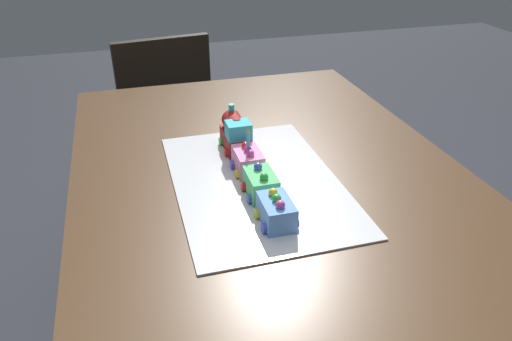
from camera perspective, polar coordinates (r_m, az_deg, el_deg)
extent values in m
cube|color=#4C331E|center=(1.29, 1.22, 0.08)|extent=(1.40, 1.00, 0.03)
cube|color=#4C331E|center=(1.99, -16.70, -2.13)|extent=(0.07, 0.07, 0.71)
cube|color=#4C331E|center=(2.13, 7.44, 1.22)|extent=(0.07, 0.07, 0.71)
cube|color=black|center=(2.36, -11.31, 6.14)|extent=(0.45, 0.45, 0.04)
cube|color=black|center=(2.12, -10.70, 9.84)|extent=(0.09, 0.40, 0.40)
cube|color=black|center=(2.64, -8.16, 3.56)|extent=(0.04, 0.04, 0.42)
cube|color=black|center=(2.59, -15.37, 2.12)|extent=(0.04, 0.04, 0.42)
cube|color=black|center=(2.35, -5.76, 0.24)|extent=(0.04, 0.04, 0.42)
cube|color=black|center=(2.29, -13.83, -1.46)|extent=(0.04, 0.04, 0.42)
cube|color=silver|center=(1.20, 0.00, -1.32)|extent=(0.60, 0.40, 0.00)
cube|color=maroon|center=(1.35, -2.41, 3.56)|extent=(0.12, 0.06, 0.05)
cylinder|color=maroon|center=(1.34, -2.61, 5.54)|extent=(0.08, 0.05, 0.05)
cube|color=#38B7C6|center=(1.30, -2.09, 4.79)|extent=(0.06, 0.06, 0.04)
cylinder|color=#38B7C6|center=(1.36, -2.92, 7.22)|extent=(0.02, 0.02, 0.03)
sphere|color=#F4EFCC|center=(1.40, -3.08, 5.02)|extent=(0.02, 0.02, 0.02)
cylinder|color=green|center=(1.38, -4.19, 3.45)|extent=(0.02, 0.01, 0.02)
cylinder|color=red|center=(1.32, -3.56, 2.18)|extent=(0.02, 0.01, 0.02)
cylinder|color=#D84CB2|center=(1.39, -1.29, 3.82)|extent=(0.02, 0.01, 0.02)
cylinder|color=green|center=(1.33, -0.54, 2.58)|extent=(0.02, 0.01, 0.02)
cube|color=pink|center=(1.23, -0.97, 1.11)|extent=(0.10, 0.06, 0.06)
cylinder|color=#4C59D8|center=(1.26, -2.87, 0.79)|extent=(0.02, 0.01, 0.02)
cylinder|color=yellow|center=(1.21, -2.27, -0.42)|extent=(0.02, 0.01, 0.02)
cylinder|color=green|center=(1.27, 0.28, 1.22)|extent=(0.02, 0.01, 0.02)
cylinder|color=yellow|center=(1.23, 1.00, 0.04)|extent=(0.02, 0.01, 0.02)
sphere|color=red|center=(1.24, -1.28, 3.02)|extent=(0.02, 0.02, 0.02)
sphere|color=#D84CB2|center=(1.22, -0.98, 2.52)|extent=(0.02, 0.02, 0.02)
sphere|color=#D84CB2|center=(1.20, -0.67, 1.99)|extent=(0.02, 0.02, 0.02)
cube|color=#59CC7A|center=(1.14, 0.58, -1.63)|extent=(0.10, 0.06, 0.06)
cylinder|color=red|center=(1.16, -1.52, -1.92)|extent=(0.02, 0.01, 0.02)
cylinder|color=#4C59D8|center=(1.11, -0.81, -3.35)|extent=(0.02, 0.01, 0.02)
cylinder|color=orange|center=(1.18, 1.88, -1.42)|extent=(0.02, 0.01, 0.02)
cylinder|color=red|center=(1.13, 2.72, -2.80)|extent=(0.02, 0.01, 0.02)
sphere|color=#4C59D8|center=(1.14, 0.23, 0.46)|extent=(0.02, 0.02, 0.02)
sphere|color=green|center=(1.10, 0.95, -0.77)|extent=(0.02, 0.02, 0.02)
cube|color=#669EEA|center=(1.04, 2.41, -4.89)|extent=(0.10, 0.06, 0.06)
cylinder|color=yellow|center=(1.06, 0.08, -5.13)|extent=(0.02, 0.01, 0.02)
cylinder|color=#4C59D8|center=(1.02, 0.94, -6.83)|extent=(0.02, 0.01, 0.02)
cylinder|color=#D84CB2|center=(1.08, 3.76, -4.53)|extent=(0.02, 0.01, 0.02)
cylinder|color=#4C59D8|center=(1.04, 4.76, -6.16)|extent=(0.02, 0.01, 0.02)
sphere|color=green|center=(1.02, 2.45, -3.32)|extent=(0.02, 0.02, 0.02)
sphere|color=#D84CB2|center=(1.00, 2.90, -4.06)|extent=(0.02, 0.02, 0.02)
sphere|color=yellow|center=(1.04, 2.03, -2.60)|extent=(0.02, 0.02, 0.02)
cylinder|color=#4CA5E5|center=(1.20, -0.93, 3.69)|extent=(0.01, 0.01, 0.04)
cone|color=yellow|center=(1.19, -0.94, 4.83)|extent=(0.01, 0.01, 0.01)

